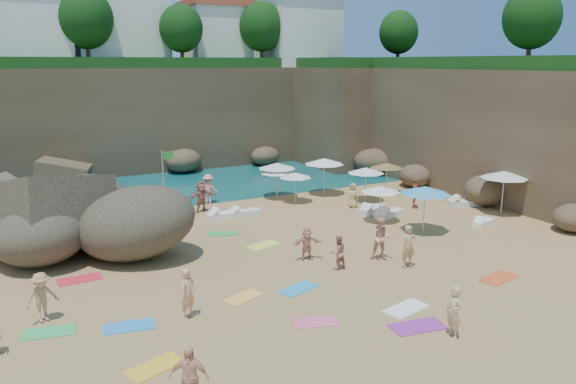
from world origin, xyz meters
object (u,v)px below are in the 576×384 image
rock_outcrop (47,252)px  parasol_2 (277,171)px  parasol_0 (277,166)px  person_stand_4 (353,195)px  person_stand_0 (188,293)px  person_stand_3 (415,193)px  flag_pole (165,173)px  person_stand_2 (208,189)px  lounger_0 (225,215)px  parasol_1 (324,161)px  person_stand_5 (201,196)px  person_stand_1 (338,252)px  person_stand_6 (454,312)px

rock_outcrop → parasol_2: bearing=17.1°
parasol_0 → person_stand_4: 5.34m
person_stand_0 → person_stand_3: (16.47, 7.92, 0.01)m
flag_pole → person_stand_2: flag_pole is taller
parasol_0 → lounger_0: 5.86m
flag_pole → parasol_1: 10.28m
rock_outcrop → lounger_0: rock_outcrop is taller
flag_pole → person_stand_0: (-3.18, -13.91, -1.41)m
rock_outcrop → lounger_0: size_ratio=4.33×
rock_outcrop → parasol_0: size_ratio=3.72×
rock_outcrop → parasol_0: 14.88m
lounger_0 → person_stand_5: person_stand_5 is taller
person_stand_3 → person_stand_0: bearing=158.9°
parasol_1 → person_stand_3: bearing=-60.8°
person_stand_4 → person_stand_2: bearing=-164.6°
parasol_0 → person_stand_1: parasol_0 is taller
parasol_1 → person_stand_5: (-8.47, -0.34, -1.31)m
flag_pole → person_stand_5: (1.80, -0.93, -1.39)m
rock_outcrop → person_stand_5: bearing=22.1°
rock_outcrop → parasol_1: (17.06, 3.83, 2.22)m
rock_outcrop → person_stand_6: (10.52, -14.68, 0.85)m
lounger_0 → person_stand_4: person_stand_4 is taller
lounger_0 → person_stand_2: 3.67m
parasol_1 → person_stand_2: parasol_1 is taller
parasol_2 → person_stand_3: size_ratio=1.16×
parasol_1 → person_stand_1: (-6.48, -11.78, -1.49)m
person_stand_0 → person_stand_3: person_stand_3 is taller
person_stand_4 → person_stand_6: 16.18m
parasol_0 → lounger_0: size_ratio=1.16×
parasol_0 → person_stand_0: size_ratio=1.35×
person_stand_3 → lounger_0: bearing=116.8°
lounger_0 → person_stand_0: 12.49m
person_stand_5 → person_stand_6: person_stand_5 is taller
lounger_0 → person_stand_6: (1.21, -16.30, 0.69)m
lounger_0 → person_stand_3: (10.78, -3.18, 0.74)m
flag_pole → person_stand_5: bearing=-27.4°
flag_pole → person_stand_5: flag_pole is taller
parasol_1 → person_stand_6: bearing=-109.5°
person_stand_5 → lounger_0: bearing=-77.8°
parasol_1 → person_stand_6: (-6.54, -18.51, -1.37)m
parasol_2 → person_stand_1: bearing=-105.0°
person_stand_3 → person_stand_4: bearing=104.6°
person_stand_4 → person_stand_6: (-6.33, -14.89, 0.11)m
person_stand_2 → person_stand_6: (0.88, -19.88, -0.06)m
person_stand_5 → person_stand_6: (1.92, -18.17, -0.06)m
parasol_0 → lounger_0: parasol_0 is taller
rock_outcrop → person_stand_0: (3.62, -9.48, 0.89)m
flag_pole → person_stand_1: (3.78, -12.37, -1.57)m
person_stand_0 → person_stand_6: (6.90, -5.20, -0.04)m
rock_outcrop → person_stand_5: (8.60, 3.49, 0.91)m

